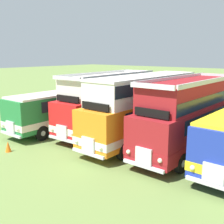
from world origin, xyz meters
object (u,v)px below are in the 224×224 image
bus_second_in_row (109,101)px  cone_near_end (8,147)px  bus_third_in_row (145,105)px  bus_fourth_in_row (190,113)px  bus_first_in_row (73,105)px

bus_second_in_row → cone_near_end: (-1.79, -7.48, -2.03)m
bus_third_in_row → bus_fourth_in_row: (3.30, -0.05, -0.12)m
bus_first_in_row → bus_fourth_in_row: bearing=3.0°
bus_fourth_in_row → cone_near_end: 11.30m
bus_first_in_row → cone_near_end: size_ratio=17.61×
bus_first_in_row → bus_third_in_row: (6.59, 0.57, 0.72)m
bus_first_in_row → bus_third_in_row: bus_third_in_row is taller
bus_second_in_row → cone_near_end: size_ratio=15.05×
bus_second_in_row → bus_first_in_row: bearing=-168.1°
bus_second_in_row → bus_third_in_row: size_ratio=0.89×
bus_second_in_row → cone_near_end: bearing=-103.4°
bus_first_in_row → bus_third_in_row: size_ratio=1.04×
bus_first_in_row → bus_second_in_row: size_ratio=1.17×
bus_first_in_row → cone_near_end: (1.50, -6.79, -1.43)m
bus_third_in_row → bus_fourth_in_row: bus_fourth_in_row is taller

